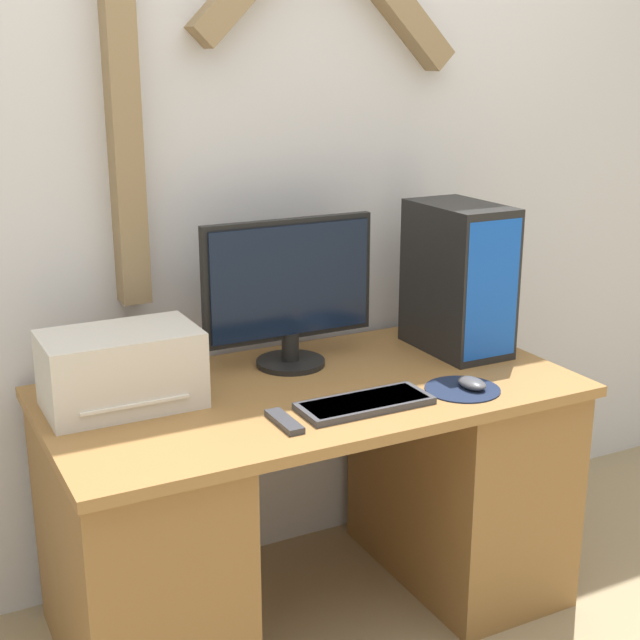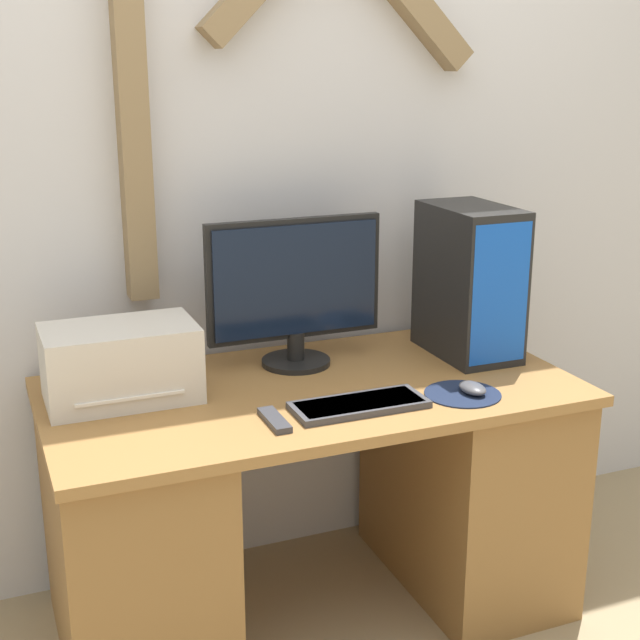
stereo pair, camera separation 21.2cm
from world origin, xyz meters
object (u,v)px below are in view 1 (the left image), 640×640
object	(u,v)px
mouse	(472,383)
computer_tower	(459,278)
monitor	(289,288)
keyboard	(365,403)
remote_control	(284,422)
printer	(121,369)

from	to	relation	value
mouse	computer_tower	xyz separation A→B (m)	(0.17, 0.31, 0.21)
monitor	keyboard	world-z (taller)	monitor
remote_control	mouse	bearing A→B (deg)	-1.64
computer_tower	remote_control	xyz separation A→B (m)	(-0.72, -0.29, -0.22)
computer_tower	printer	distance (m)	1.05
monitor	printer	bearing A→B (deg)	-170.25
mouse	printer	distance (m)	0.94
printer	remote_control	xyz separation A→B (m)	(0.32, -0.31, -0.09)
mouse	printer	xyz separation A→B (m)	(-0.88, 0.32, 0.08)
mouse	computer_tower	size ratio (longest dim) A/B	0.21
computer_tower	mouse	bearing A→B (deg)	-118.50
keyboard	mouse	world-z (taller)	mouse
remote_control	monitor	bearing A→B (deg)	62.63
keyboard	printer	bearing A→B (deg)	151.91
mouse	monitor	bearing A→B (deg)	130.63
mouse	remote_control	size ratio (longest dim) A/B	0.64
monitor	keyboard	xyz separation A→B (m)	(0.03, -0.39, -0.22)
mouse	computer_tower	distance (m)	0.41
keyboard	mouse	size ratio (longest dim) A/B	3.67
monitor	computer_tower	xyz separation A→B (m)	(0.52, -0.10, -0.01)
mouse	remote_control	distance (m)	0.56
keyboard	computer_tower	bearing A→B (deg)	29.93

